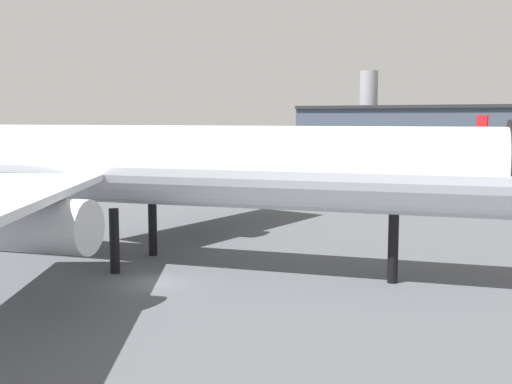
# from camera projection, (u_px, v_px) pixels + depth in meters

# --- Properties ---
(ground) EXTENTS (900.00, 900.00, 0.00)m
(ground) POSITION_uv_depth(u_px,v_px,m) (157.00, 283.00, 41.68)
(ground) COLOR #4C4F54
(airliner_near_gate) EXTENTS (56.42, 50.14, 16.51)m
(airliner_near_gate) POSITION_uv_depth(u_px,v_px,m) (161.00, 167.00, 45.59)
(airliner_near_gate) COLOR silver
(airliner_near_gate) RESTS_ON ground
(airliner_far_taxiway) EXTENTS (35.03, 31.17, 11.19)m
(airliner_far_taxiway) POSITION_uv_depth(u_px,v_px,m) (447.00, 138.00, 177.67)
(airliner_far_taxiway) COLOR silver
(airliner_far_taxiway) RESTS_ON ground
(baggage_tug_wing) EXTENTS (3.36, 3.45, 1.85)m
(baggage_tug_wing) POSITION_uv_depth(u_px,v_px,m) (205.00, 195.00, 80.30)
(baggage_tug_wing) COLOR black
(baggage_tug_wing) RESTS_ON ground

